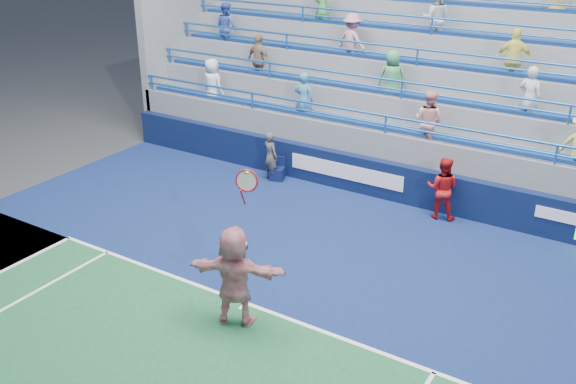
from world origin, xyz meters
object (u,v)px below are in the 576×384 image
Objects in this scene: tennis_player at (235,276)px; line_judge at (270,156)px; judge_chair at (278,173)px; ball_girl at (442,188)px.

line_judge is (-3.49, 6.49, -0.29)m from tennis_player.
tennis_player reaches higher than judge_chair.
tennis_player is (3.31, -6.60, 0.82)m from judge_chair.
ball_girl reaches higher than line_judge.
ball_girl is at bearing 75.10° from tennis_player.
judge_chair is at bearing -9.70° from ball_girl.
judge_chair is 7.43m from tennis_player.
ball_girl is (5.09, 0.10, 0.63)m from judge_chair.
tennis_player is at bearing 135.60° from line_judge.
judge_chair is 0.41× the size of ball_girl.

